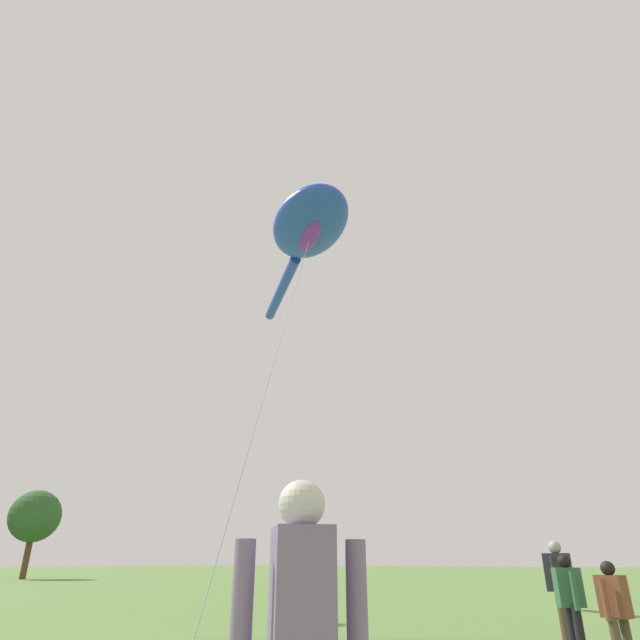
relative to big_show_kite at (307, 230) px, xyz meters
The scene contains 5 objects.
big_show_kite is the anchor object (origin of this frame).
person_navy_jacket 14.58m from the big_show_kite, 118.65° to the right, with size 0.46×0.39×1.35m.
person_child_front 13.93m from the big_show_kite, 115.90° to the right, with size 0.46×0.43×1.44m.
person_photographer 13.22m from the big_show_kite, 104.99° to the right, with size 0.61×0.44×1.69m.
tree_oak_right 40.80m from the big_show_kite, 70.24° to the left, with size 4.19×4.19×6.96m.
Camera 1 is at (-6.70, 0.74, 1.35)m, focal length 30.01 mm.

